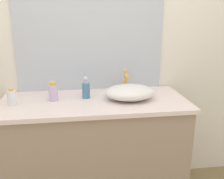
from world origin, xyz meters
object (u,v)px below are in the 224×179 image
Objects in this scene: sink_basin at (130,92)px; perfume_bottle at (12,97)px; lotion_bottle at (53,92)px; soap_dispenser at (86,89)px.

sink_basin is 0.81m from perfume_bottle.
lotion_bottle reaches higher than perfume_bottle.
lotion_bottle is 0.27m from perfume_bottle.
sink_basin is 2.67× the size of lotion_bottle.
lotion_bottle is (-0.23, -0.02, -0.00)m from soap_dispenser.
soap_dispenser is 1.20× the size of lotion_bottle.
soap_dispenser reaches higher than perfume_bottle.
soap_dispenser is at bearing 9.45° from perfume_bottle.
soap_dispenser is at bearing 5.67° from lotion_bottle.
sink_basin is at bearing 0.88° from perfume_bottle.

